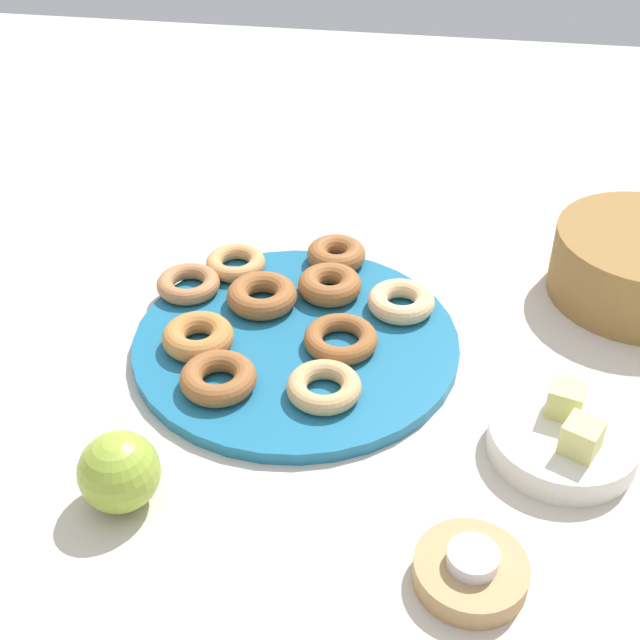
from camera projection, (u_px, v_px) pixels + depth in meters
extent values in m
plane|color=beige|center=(296.00, 347.00, 1.07)|extent=(2.40, 2.40, 0.00)
cylinder|color=#1E6B93|center=(296.00, 342.00, 1.06)|extent=(0.40, 0.40, 0.02)
torus|color=tan|center=(324.00, 387.00, 0.96)|extent=(0.10, 0.10, 0.02)
torus|color=#995B2D|center=(330.00, 285.00, 1.12)|extent=(0.09, 0.09, 0.03)
torus|color=#995B2D|center=(218.00, 378.00, 0.97)|extent=(0.10, 0.10, 0.03)
torus|color=#995B2D|center=(262.00, 295.00, 1.10)|extent=(0.11, 0.11, 0.03)
torus|color=#995B2D|center=(341.00, 339.00, 1.04)|extent=(0.12, 0.12, 0.02)
torus|color=tan|center=(236.00, 263.00, 1.17)|extent=(0.09, 0.09, 0.02)
torus|color=#995B2D|center=(336.00, 254.00, 1.18)|extent=(0.11, 0.11, 0.03)
torus|color=#EABC84|center=(401.00, 301.00, 1.10)|extent=(0.11, 0.11, 0.03)
torus|color=#B27547|center=(188.00, 284.00, 1.13)|extent=(0.12, 0.12, 0.02)
torus|color=#BC7A3D|center=(198.00, 337.00, 1.03)|extent=(0.12, 0.12, 0.03)
cylinder|color=tan|center=(470.00, 572.00, 0.78)|extent=(0.11, 0.11, 0.02)
cylinder|color=silver|center=(473.00, 558.00, 0.77)|extent=(0.05, 0.05, 0.01)
cylinder|color=silver|center=(562.00, 441.00, 0.91)|extent=(0.16, 0.16, 0.03)
cube|color=#DBD67A|center=(566.00, 400.00, 0.92)|extent=(0.04, 0.04, 0.04)
cube|color=#DBD67A|center=(582.00, 437.00, 0.87)|extent=(0.05, 0.05, 0.04)
sphere|color=#93AD38|center=(119.00, 472.00, 0.84)|extent=(0.08, 0.08, 0.08)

